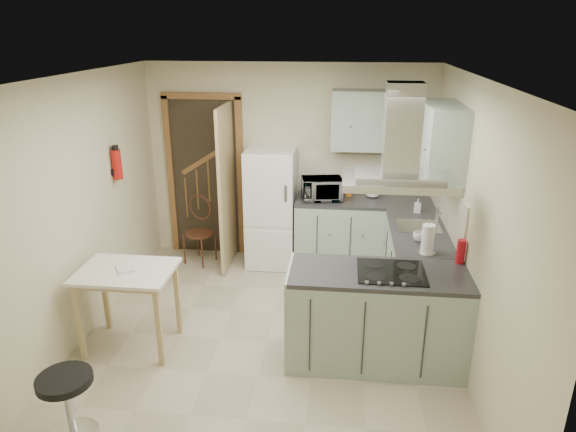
# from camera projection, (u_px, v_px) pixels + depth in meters

# --- Properties ---
(floor) EXTENTS (4.20, 4.20, 0.00)m
(floor) POSITION_uv_depth(u_px,v_px,m) (267.00, 341.00, 5.02)
(floor) COLOR #B4A78C
(floor) RESTS_ON ground
(ceiling) EXTENTS (4.20, 4.20, 0.00)m
(ceiling) POSITION_uv_depth(u_px,v_px,m) (262.00, 78.00, 4.15)
(ceiling) COLOR silver
(ceiling) RESTS_ON back_wall
(back_wall) EXTENTS (3.60, 0.00, 3.60)m
(back_wall) POSITION_uv_depth(u_px,v_px,m) (289.00, 164.00, 6.54)
(back_wall) COLOR beige
(back_wall) RESTS_ON floor
(left_wall) EXTENTS (0.00, 4.20, 4.20)m
(left_wall) POSITION_uv_depth(u_px,v_px,m) (73.00, 215.00, 4.76)
(left_wall) COLOR beige
(left_wall) RESTS_ON floor
(right_wall) EXTENTS (0.00, 4.20, 4.20)m
(right_wall) POSITION_uv_depth(u_px,v_px,m) (472.00, 230.00, 4.40)
(right_wall) COLOR beige
(right_wall) RESTS_ON floor
(doorway) EXTENTS (1.10, 0.12, 2.10)m
(doorway) POSITION_uv_depth(u_px,v_px,m) (205.00, 177.00, 6.69)
(doorway) COLOR brown
(doorway) RESTS_ON floor
(fridge) EXTENTS (0.60, 0.60, 1.50)m
(fridge) POSITION_uv_depth(u_px,v_px,m) (271.00, 208.00, 6.46)
(fridge) COLOR white
(fridge) RESTS_ON floor
(counter_back) EXTENTS (1.08, 0.60, 0.90)m
(counter_back) POSITION_uv_depth(u_px,v_px,m) (339.00, 233.00, 6.47)
(counter_back) COLOR #9EB2A0
(counter_back) RESTS_ON floor
(counter_right) EXTENTS (0.60, 1.95, 0.90)m
(counter_right) POSITION_uv_depth(u_px,v_px,m) (413.00, 258.00, 5.76)
(counter_right) COLOR #9EB2A0
(counter_right) RESTS_ON floor
(splashback) EXTENTS (1.68, 0.02, 0.50)m
(splashback) POSITION_uv_depth(u_px,v_px,m) (365.00, 174.00, 6.47)
(splashback) COLOR beige
(splashback) RESTS_ON counter_back
(wall_cabinet_back) EXTENTS (0.85, 0.35, 0.70)m
(wall_cabinet_back) POSITION_uv_depth(u_px,v_px,m) (368.00, 120.00, 6.07)
(wall_cabinet_back) COLOR #9EB2A0
(wall_cabinet_back) RESTS_ON back_wall
(wall_cabinet_right) EXTENTS (0.35, 0.90, 0.70)m
(wall_cabinet_right) POSITION_uv_depth(u_px,v_px,m) (441.00, 140.00, 5.00)
(wall_cabinet_right) COLOR #9EB2A0
(wall_cabinet_right) RESTS_ON right_wall
(peninsula) EXTENTS (1.55, 0.65, 0.90)m
(peninsula) POSITION_uv_depth(u_px,v_px,m) (376.00, 317.00, 4.59)
(peninsula) COLOR #9EB2A0
(peninsula) RESTS_ON floor
(hob) EXTENTS (0.58, 0.50, 0.01)m
(hob) POSITION_uv_depth(u_px,v_px,m) (391.00, 272.00, 4.42)
(hob) COLOR black
(hob) RESTS_ON peninsula
(extractor_hood) EXTENTS (0.90, 0.55, 0.10)m
(extractor_hood) POSITION_uv_depth(u_px,v_px,m) (398.00, 181.00, 4.14)
(extractor_hood) COLOR silver
(extractor_hood) RESTS_ON ceiling
(sink) EXTENTS (0.45, 0.40, 0.01)m
(sink) POSITION_uv_depth(u_px,v_px,m) (419.00, 226.00, 5.44)
(sink) COLOR silver
(sink) RESTS_ON counter_right
(fire_extinguisher) EXTENTS (0.10, 0.10, 0.32)m
(fire_extinguisher) POSITION_uv_depth(u_px,v_px,m) (117.00, 165.00, 5.51)
(fire_extinguisher) COLOR #B2140F
(fire_extinguisher) RESTS_ON left_wall
(drop_leaf_table) EXTENTS (0.87, 0.65, 0.81)m
(drop_leaf_table) POSITION_uv_depth(u_px,v_px,m) (130.00, 309.00, 4.82)
(drop_leaf_table) COLOR tan
(drop_leaf_table) RESTS_ON floor
(bentwood_chair) EXTENTS (0.46, 0.46, 0.80)m
(bentwood_chair) POSITION_uv_depth(u_px,v_px,m) (199.00, 233.00, 6.58)
(bentwood_chair) COLOR #4C2319
(bentwood_chair) RESTS_ON floor
(stool) EXTENTS (0.47, 0.47, 0.53)m
(stool) POSITION_uv_depth(u_px,v_px,m) (69.00, 406.00, 3.77)
(stool) COLOR black
(stool) RESTS_ON floor
(microwave) EXTENTS (0.53, 0.40, 0.27)m
(microwave) POSITION_uv_depth(u_px,v_px,m) (322.00, 189.00, 6.26)
(microwave) COLOR black
(microwave) RESTS_ON counter_back
(kettle) EXTENTS (0.17, 0.17, 0.24)m
(kettle) POSITION_uv_depth(u_px,v_px,m) (373.00, 188.00, 6.36)
(kettle) COLOR white
(kettle) RESTS_ON counter_back
(cereal_box) EXTENTS (0.09, 0.18, 0.26)m
(cereal_box) POSITION_uv_depth(u_px,v_px,m) (350.00, 185.00, 6.43)
(cereal_box) COLOR orange
(cereal_box) RESTS_ON counter_back
(soap_bottle) EXTENTS (0.08, 0.08, 0.16)m
(soap_bottle) POSITION_uv_depth(u_px,v_px,m) (418.00, 206.00, 5.83)
(soap_bottle) COLOR #B7B9C4
(soap_bottle) RESTS_ON counter_right
(paper_towel) EXTENTS (0.13, 0.13, 0.29)m
(paper_towel) POSITION_uv_depth(u_px,v_px,m) (428.00, 239.00, 4.75)
(paper_towel) COLOR white
(paper_towel) RESTS_ON counter_right
(cup) EXTENTS (0.13, 0.13, 0.10)m
(cup) POSITION_uv_depth(u_px,v_px,m) (419.00, 237.00, 5.05)
(cup) COLOR silver
(cup) RESTS_ON counter_right
(red_bottle) EXTENTS (0.10, 0.10, 0.22)m
(red_bottle) POSITION_uv_depth(u_px,v_px,m) (461.00, 252.00, 4.57)
(red_bottle) COLOR #B50F19
(red_bottle) RESTS_ON peninsula
(book) EXTENTS (0.24, 0.25, 0.09)m
(book) POSITION_uv_depth(u_px,v_px,m) (116.00, 266.00, 4.65)
(book) COLOR maroon
(book) RESTS_ON drop_leaf_table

